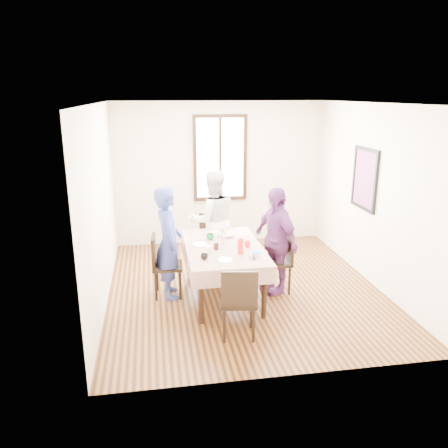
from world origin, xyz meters
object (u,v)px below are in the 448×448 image
(person_left, at_px, (168,243))
(chair_far, at_px, (213,242))
(dining_table, at_px, (223,272))
(chair_right, at_px, (276,262))
(person_far, at_px, (213,220))
(person_right, at_px, (275,240))
(chair_left, at_px, (168,266))
(chair_near, at_px, (239,301))

(person_left, bearing_deg, chair_far, -43.34)
(dining_table, xyz_separation_m, chair_right, (0.78, 0.05, 0.08))
(dining_table, relative_size, person_far, 0.98)
(chair_far, bearing_deg, person_right, 129.18)
(chair_far, bearing_deg, chair_right, 129.91)
(chair_right, distance_m, person_left, 1.59)
(chair_right, height_order, person_far, person_far)
(chair_far, xyz_separation_m, person_left, (-0.76, -0.96, 0.35))
(person_far, bearing_deg, chair_far, -96.36)
(person_far, height_order, person_right, person_far)
(chair_far, bearing_deg, chair_left, 54.41)
(dining_table, bearing_deg, chair_left, 169.02)
(person_left, bearing_deg, chair_right, -98.71)
(dining_table, relative_size, chair_near, 1.78)
(chair_near, xyz_separation_m, person_left, (-0.76, 1.27, 0.35))
(chair_right, xyz_separation_m, person_left, (-1.55, 0.10, 0.35))
(chair_left, height_order, chair_near, same)
(dining_table, relative_size, person_left, 1.01)
(chair_right, relative_size, chair_near, 1.00)
(chair_right, bearing_deg, person_far, 37.95)
(person_left, bearing_deg, dining_table, -106.23)
(chair_left, bearing_deg, chair_near, 35.69)
(chair_near, xyz_separation_m, person_far, (0.00, 2.21, 0.38))
(chair_left, relative_size, chair_far, 1.00)
(chair_left, distance_m, chair_far, 1.24)
(chair_far, xyz_separation_m, person_far, (0.00, -0.02, 0.38))
(dining_table, bearing_deg, chair_far, 90.00)
(person_far, bearing_deg, chair_near, 83.64)
(chair_right, bearing_deg, person_right, 91.06)
(chair_near, distance_m, person_left, 1.52)
(chair_left, bearing_deg, dining_table, 82.97)
(dining_table, distance_m, person_far, 1.19)
(chair_far, relative_size, chair_near, 1.00)
(chair_right, distance_m, chair_far, 1.32)
(chair_right, bearing_deg, person_left, 87.31)
(chair_left, relative_size, person_far, 0.55)
(chair_right, bearing_deg, chair_near, 147.15)
(dining_table, bearing_deg, chair_near, -90.00)
(person_far, bearing_deg, chair_right, 120.53)
(chair_left, xyz_separation_m, chair_far, (0.78, 0.96, 0.00))
(dining_table, relative_size, chair_left, 1.78)
(chair_near, relative_size, person_far, 0.55)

